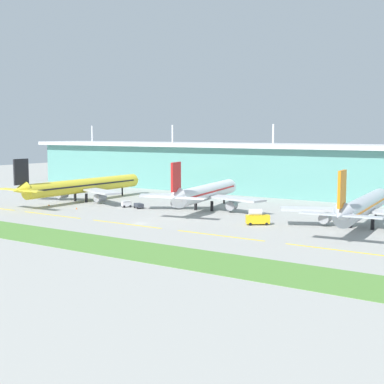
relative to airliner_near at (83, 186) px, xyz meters
name	(u,v)px	position (x,y,z in m)	size (l,w,h in m)	color
ground_plane	(141,223)	(55.34, -29.62, -6.46)	(600.00, 600.00, 0.00)	#9E9E99
terminal_building	(278,169)	(55.34, 69.16, 5.38)	(288.00, 34.00, 32.26)	#5B9E93
airliner_near	(83,186)	(0.00, 0.00, 0.00)	(48.79, 72.14, 18.90)	yellow
airliner_middle	(205,193)	(55.76, 6.82, -0.01)	(47.90, 60.21, 18.90)	white
airliner_far	(363,207)	(115.31, 1.22, -0.01)	(48.57, 63.44, 18.90)	#ADB2BC
taxiway_stripe_mid_west	(52,215)	(18.34, -33.27, -6.44)	(28.00, 0.70, 0.04)	yellow
taxiway_stripe_centre	(126,224)	(52.34, -33.27, -6.44)	(28.00, 0.70, 0.04)	yellow
taxiway_stripe_mid_east	(219,235)	(86.34, -33.27, -6.44)	(28.00, 0.70, 0.04)	yellow
taxiway_stripe_east	(339,250)	(120.34, -33.27, -6.44)	(28.00, 0.70, 0.04)	yellow
grass_verge	(66,239)	(55.34, -60.90, -6.41)	(300.00, 18.00, 0.10)	#518438
fuel_truck	(257,218)	(86.70, -11.51, -4.20)	(7.24, 6.54, 4.95)	gold
pushback_tug	(139,205)	(32.51, -3.30, -5.36)	(5.01, 4.19, 1.85)	#333842
baggage_cart	(126,204)	(26.80, -3.73, -5.19)	(3.40, 4.02, 2.48)	silver
safety_cone_left_wingtip	(77,208)	(14.85, -18.14, -6.11)	(0.56, 0.56, 0.70)	orange
safety_cone_nose_front	(49,205)	(-0.98, -17.52, -6.11)	(0.56, 0.56, 0.70)	orange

